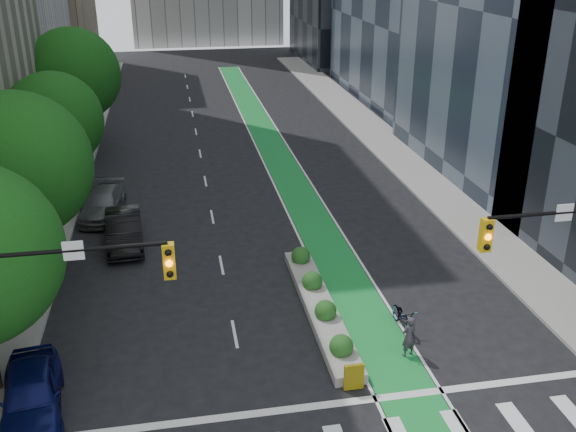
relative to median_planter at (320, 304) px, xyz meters
name	(u,v)px	position (x,y,z in m)	size (l,w,h in m)	color
ground	(332,430)	(-1.20, -7.04, -0.37)	(160.00, 160.00, 0.00)	black
sidewalk_left	(59,184)	(-13.00, 17.96, -0.30)	(3.60, 90.00, 0.15)	gray
sidewalk_right	(409,163)	(10.60, 17.96, -0.30)	(3.60, 90.00, 0.15)	gray
bike_lane_paint	(274,150)	(1.80, 22.96, -0.37)	(2.20, 70.00, 0.01)	#188635
tree_mid	(17,166)	(-12.20, 4.96, 5.20)	(6.40, 6.40, 8.78)	black
tree_midfar	(54,121)	(-12.20, 14.96, 4.57)	(5.60, 5.60, 7.76)	black
tree_far	(73,75)	(-12.20, 24.96, 5.32)	(6.60, 6.60, 9.00)	black
signal_left	(25,321)	(-9.90, -6.57, 4.41)	(6.14, 0.51, 7.20)	black
median_planter	(320,304)	(0.00, 0.00, 0.00)	(1.20, 10.26, 1.10)	gray
bicycle	(403,317)	(3.00, -1.87, 0.15)	(0.69, 1.98, 1.04)	gray
cyclist	(409,337)	(2.56, -3.65, 0.46)	(0.61, 0.40, 1.67)	#352F38
parked_car_left_near	(31,393)	(-10.70, -4.48, 0.43)	(1.89, 4.70, 1.60)	#0D124E
parked_car_left_mid	(124,230)	(-8.36, 8.14, 0.46)	(1.77, 5.08, 1.67)	black
parked_car_left_far	(103,204)	(-9.75, 12.30, 0.36)	(2.05, 5.04, 1.46)	#5A5C5F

